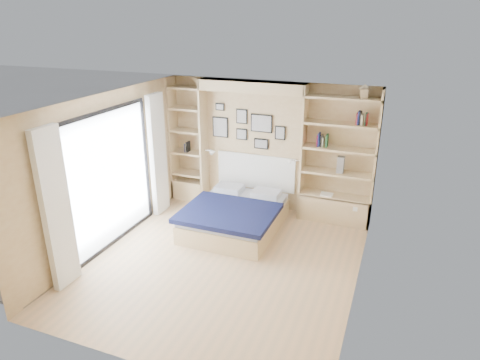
% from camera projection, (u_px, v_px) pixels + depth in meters
% --- Properties ---
extents(ground, '(4.50, 4.50, 0.00)m').
position_uv_depth(ground, '(224.00, 262.00, 6.67)').
color(ground, tan).
rests_on(ground, ground).
extents(room_shell, '(4.50, 4.50, 4.50)m').
position_uv_depth(room_shell, '(236.00, 164.00, 7.73)').
color(room_shell, tan).
rests_on(room_shell, ground).
extents(bed, '(1.59, 2.08, 1.07)m').
position_uv_depth(bed, '(236.00, 215.00, 7.65)').
color(bed, '#DCC188').
rests_on(bed, ground).
extents(photo_gallery, '(1.48, 0.02, 0.82)m').
position_uv_depth(photo_gallery, '(246.00, 127.00, 8.18)').
color(photo_gallery, black).
rests_on(photo_gallery, ground).
extents(reading_lamps, '(1.92, 0.12, 0.15)m').
position_uv_depth(reading_lamps, '(250.00, 156.00, 8.11)').
color(reading_lamps, silver).
rests_on(reading_lamps, ground).
extents(shelf_decor, '(3.47, 0.23, 2.03)m').
position_uv_depth(shelf_decor, '(328.00, 132.00, 7.48)').
color(shelf_decor, '#AF1444').
rests_on(shelf_decor, ground).
extents(deck, '(3.20, 4.00, 0.05)m').
position_uv_depth(deck, '(44.00, 224.00, 7.88)').
color(deck, '#766A57').
rests_on(deck, ground).
extents(deck_chair, '(0.66, 0.81, 0.71)m').
position_uv_depth(deck_chair, '(81.00, 189.00, 8.58)').
color(deck_chair, tan).
rests_on(deck_chair, ground).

